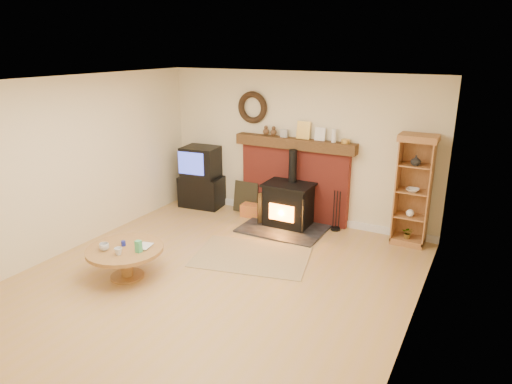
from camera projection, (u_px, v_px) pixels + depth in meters
The scene contains 11 objects.
ground at pixel (212, 282), 6.07m from camera, with size 5.50×5.50×0.00m, color tan.
room_shell at pixel (211, 155), 5.63m from camera, with size 5.02×5.52×2.61m.
chimney_breast at pixel (294, 176), 8.06m from camera, with size 2.20×0.22×1.78m.
wood_stove at pixel (288, 206), 7.83m from camera, with size 1.40×1.00×1.33m.
area_rug at pixel (252, 256), 6.80m from camera, with size 1.67×1.15×0.01m, color brown.
tv_unit at pixel (202, 178), 8.80m from camera, with size 0.86×0.64×1.17m.
curio_cabinet at pixel (413, 190), 7.02m from camera, with size 0.56×0.41×1.75m.
firelog_box at pixel (252, 210), 8.37m from camera, with size 0.37×0.23×0.23m, color gold.
leaning_painting at pixel (246, 197), 8.53m from camera, with size 0.49×0.03×0.59m, color black.
fire_tools at pixel (336, 223), 7.74m from camera, with size 0.16×0.16×0.70m.
coffee_table at pixel (125, 253), 6.10m from camera, with size 1.02×1.02×0.59m.
Camera 1 is at (3.08, -4.48, 3.02)m, focal length 32.00 mm.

